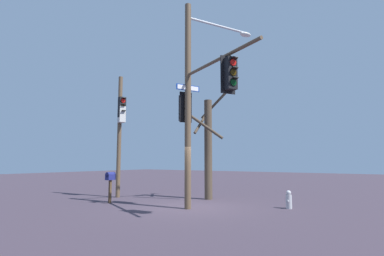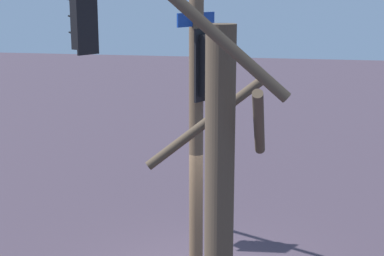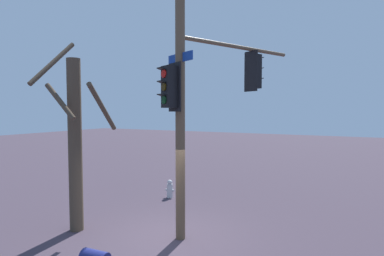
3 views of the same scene
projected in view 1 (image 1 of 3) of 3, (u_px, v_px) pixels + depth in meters
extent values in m
plane|color=#3C313C|center=(189.00, 208.00, 12.41)|extent=(80.00, 80.00, 0.00)
cylinder|color=brown|center=(188.00, 103.00, 12.53)|extent=(0.27, 0.27, 8.67)
cylinder|color=silver|center=(218.00, 26.00, 13.72)|extent=(2.90, 1.47, 0.10)
ellipsoid|color=silver|center=(245.00, 35.00, 14.49)|extent=(0.70, 0.59, 0.20)
cylinder|color=brown|center=(218.00, 60.00, 10.72)|extent=(2.06, 4.09, 0.12)
cube|color=black|center=(231.00, 74.00, 10.02)|extent=(0.46, 0.44, 1.10)
cube|color=black|center=(228.00, 75.00, 10.17)|extent=(0.51, 0.30, 1.30)
cylinder|color=red|center=(233.00, 62.00, 9.91)|extent=(0.21, 0.13, 0.22)
cube|color=black|center=(234.00, 58.00, 9.86)|extent=(0.26, 0.24, 0.06)
cylinder|color=#352504|center=(233.00, 72.00, 9.88)|extent=(0.21, 0.13, 0.22)
cube|color=black|center=(235.00, 68.00, 9.82)|extent=(0.26, 0.24, 0.06)
cylinder|color=black|center=(234.00, 82.00, 9.84)|extent=(0.21, 0.13, 0.22)
cube|color=black|center=(235.00, 78.00, 9.79)|extent=(0.26, 0.24, 0.06)
cylinder|color=brown|center=(230.00, 56.00, 10.09)|extent=(0.04, 0.04, 0.15)
cube|color=black|center=(184.00, 108.00, 12.82)|extent=(0.46, 0.43, 1.10)
cube|color=black|center=(186.00, 107.00, 12.67)|extent=(0.52, 0.29, 1.30)
cylinder|color=red|center=(182.00, 101.00, 13.00)|extent=(0.21, 0.13, 0.22)
cube|color=black|center=(181.00, 98.00, 13.08)|extent=(0.26, 0.24, 0.06)
cylinder|color=#352504|center=(182.00, 108.00, 12.96)|extent=(0.21, 0.13, 0.22)
cube|color=black|center=(181.00, 106.00, 13.04)|extent=(0.26, 0.24, 0.06)
cylinder|color=black|center=(182.00, 116.00, 12.93)|extent=(0.21, 0.13, 0.22)
cube|color=black|center=(181.00, 114.00, 13.00)|extent=(0.26, 0.24, 0.06)
cube|color=navy|center=(188.00, 88.00, 12.60)|extent=(1.01, 0.50, 0.24)
cube|color=white|center=(188.00, 88.00, 12.58)|extent=(0.91, 0.43, 0.18)
cylinder|color=brown|center=(119.00, 136.00, 16.26)|extent=(0.22, 0.22, 6.55)
cube|color=silver|center=(122.00, 115.00, 16.11)|extent=(0.47, 0.51, 0.86)
cube|color=black|center=(122.00, 107.00, 16.14)|extent=(0.44, 0.41, 1.10)
cylinder|color=red|center=(123.00, 101.00, 16.04)|extent=(0.22, 0.10, 0.22)
cube|color=black|center=(124.00, 98.00, 15.99)|extent=(0.25, 0.22, 0.06)
cylinder|color=#352504|center=(123.00, 107.00, 16.01)|extent=(0.22, 0.10, 0.22)
cube|color=black|center=(124.00, 104.00, 15.96)|extent=(0.25, 0.22, 0.06)
cylinder|color=black|center=(123.00, 113.00, 15.97)|extent=(0.22, 0.10, 0.22)
cube|color=black|center=(124.00, 111.00, 15.92)|extent=(0.25, 0.22, 0.06)
cylinder|color=#B2B2B7|center=(289.00, 202.00, 12.16)|extent=(0.24, 0.24, 0.55)
sphere|color=#B2B2B7|center=(288.00, 193.00, 12.20)|extent=(0.20, 0.20, 0.20)
cylinder|color=#B2B2B7|center=(288.00, 201.00, 12.05)|extent=(0.10, 0.09, 0.09)
cylinder|color=#B2B2B7|center=(290.00, 201.00, 12.28)|extent=(0.10, 0.09, 0.09)
cube|color=#4C3823|center=(110.00, 192.00, 13.75)|extent=(0.10, 0.10, 1.05)
cube|color=navy|center=(110.00, 177.00, 13.82)|extent=(0.45, 0.27, 0.24)
cylinder|color=navy|center=(110.00, 175.00, 13.83)|extent=(0.45, 0.27, 0.24)
cylinder|color=#493C2E|center=(208.00, 149.00, 15.33)|extent=(0.39, 0.39, 5.07)
cylinder|color=#493C2E|center=(215.00, 104.00, 16.29)|extent=(0.25, 1.72, 1.51)
cylinder|color=#493C2E|center=(200.00, 125.00, 15.74)|extent=(1.10, 0.17, 1.05)
cylinder|color=#493C2E|center=(205.00, 126.00, 14.62)|extent=(0.77, 1.74, 1.37)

